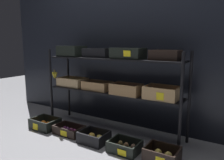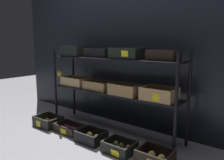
# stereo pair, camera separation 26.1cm
# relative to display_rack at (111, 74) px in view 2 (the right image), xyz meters

# --- Properties ---
(ground_plane) EXTENTS (10.00, 10.00, 0.00)m
(ground_plane) POSITION_rel_display_rack_xyz_m (0.02, 0.00, -0.71)
(ground_plane) COLOR gray
(storefront_wall) EXTENTS (4.13, 0.12, 1.98)m
(storefront_wall) POSITION_rel_display_rack_xyz_m (0.02, 0.37, 0.28)
(storefront_wall) COLOR black
(storefront_wall) RESTS_ON ground_plane
(display_rack) EXTENTS (1.85, 0.37, 1.04)m
(display_rack) POSITION_rel_display_rack_xyz_m (0.00, 0.00, 0.00)
(display_rack) COLOR black
(display_rack) RESTS_ON ground_plane
(crate_ground_tangerine) EXTENTS (0.34, 0.26, 0.13)m
(crate_ground_tangerine) POSITION_rel_display_rack_xyz_m (-0.75, -0.38, -0.67)
(crate_ground_tangerine) COLOR black
(crate_ground_tangerine) RESTS_ON ground_plane
(crate_ground_plum) EXTENTS (0.35, 0.23, 0.10)m
(crate_ground_plum) POSITION_rel_display_rack_xyz_m (-0.37, -0.35, -0.68)
(crate_ground_plum) COLOR black
(crate_ground_plum) RESTS_ON ground_plane
(crate_ground_apple_gold) EXTENTS (0.30, 0.24, 0.12)m
(crate_ground_apple_gold) POSITION_rel_display_rack_xyz_m (0.02, -0.37, -0.67)
(crate_ground_apple_gold) COLOR black
(crate_ground_apple_gold) RESTS_ON ground_plane
(crate_ground_kiwi) EXTENTS (0.30, 0.25, 0.11)m
(crate_ground_kiwi) POSITION_rel_display_rack_xyz_m (0.41, -0.37, -0.67)
(crate_ground_kiwi) COLOR black
(crate_ground_kiwi) RESTS_ON ground_plane
(crate_ground_rightmost_apple_gold) EXTENTS (0.30, 0.25, 0.13)m
(crate_ground_rightmost_apple_gold) POSITION_rel_display_rack_xyz_m (0.78, -0.34, -0.66)
(crate_ground_rightmost_apple_gold) COLOR black
(crate_ground_rightmost_apple_gold) RESTS_ON ground_plane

